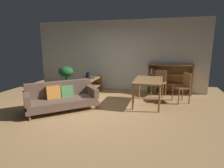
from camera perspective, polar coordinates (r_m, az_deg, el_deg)
ground_plane at (r=5.06m, az=-6.28°, el=-8.35°), size 8.16×8.16×0.00m
back_wall_panel at (r=7.32m, az=1.43°, el=8.88°), size 6.80×0.10×2.70m
fabric_couch at (r=5.23m, az=-15.64°, el=-3.98°), size 1.92×1.87×0.76m
media_console at (r=6.68m, az=-6.38°, el=-0.72°), size 0.39×1.21×0.59m
open_laptop at (r=6.75m, az=-6.90°, el=2.14°), size 0.43×0.32×0.06m
desk_speaker at (r=6.37m, az=-7.46°, el=2.53°), size 0.15×0.15×0.25m
potted_floor_plant at (r=7.08m, az=-14.19°, el=2.95°), size 0.55×0.55×0.98m
dining_table at (r=5.53m, az=11.31°, el=0.59°), size 0.80×1.37×0.76m
dining_chair_near at (r=6.62m, az=14.65°, el=0.86°), size 0.52×0.49×0.89m
dining_chair_far at (r=6.05m, az=21.48°, el=-0.45°), size 0.53×0.55×0.93m
bookshelf at (r=7.03m, az=16.54°, el=1.44°), size 1.55×0.28×1.07m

